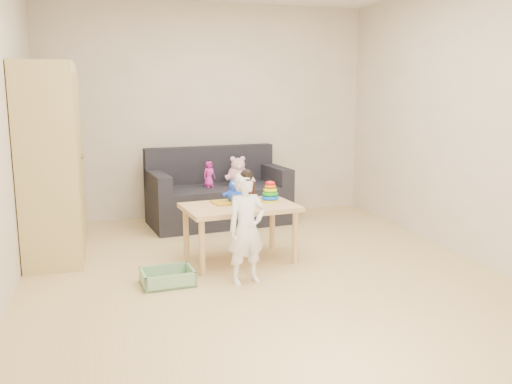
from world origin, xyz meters
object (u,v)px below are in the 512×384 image
object	(u,v)px
wardrobe	(51,163)
toddler	(247,230)
sofa	(219,205)
play_table	(240,233)

from	to	relation	value
wardrobe	toddler	size ratio (longest dim) A/B	2.02
sofa	play_table	bearing A→B (deg)	-100.93
sofa	toddler	distance (m)	2.07
play_table	sofa	bearing A→B (deg)	85.67
wardrobe	toddler	bearing A→B (deg)	-36.80
sofa	play_table	distance (m)	1.48
wardrobe	sofa	size ratio (longest dim) A/B	1.13
wardrobe	toddler	world-z (taller)	wardrobe
play_table	toddler	xyz separation A→B (m)	(-0.09, -0.57, 0.18)
wardrobe	play_table	bearing A→B (deg)	-19.86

